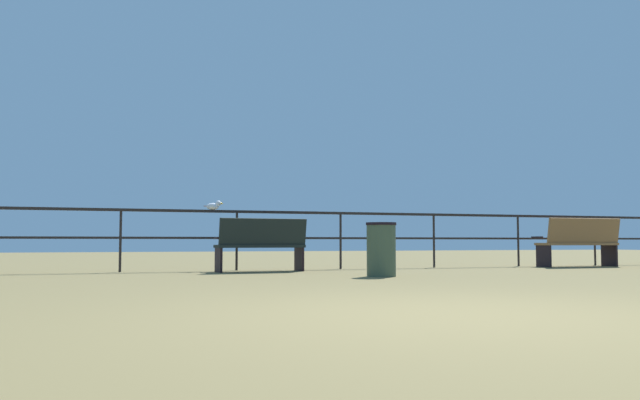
{
  "coord_description": "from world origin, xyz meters",
  "views": [
    {
      "loc": [
        -2.45,
        -4.03,
        0.52
      ],
      "look_at": [
        1.43,
        7.09,
        1.28
      ],
      "focal_mm": 36.36,
      "sensor_mm": 36.0,
      "label": 1
    }
  ],
  "objects_px": {
    "bench_near_left": "(261,242)",
    "seagull_on_rail": "(214,206)",
    "bench_near_right": "(580,240)",
    "trash_bin": "(381,249)"
  },
  "relations": [
    {
      "from": "bench_near_right",
      "to": "seagull_on_rail",
      "type": "relative_size",
      "value": 4.96
    },
    {
      "from": "bench_near_left",
      "to": "seagull_on_rail",
      "type": "distance_m",
      "value": 1.19
    },
    {
      "from": "bench_near_right",
      "to": "trash_bin",
      "type": "relative_size",
      "value": 2.17
    },
    {
      "from": "bench_near_left",
      "to": "seagull_on_rail",
      "type": "bearing_deg",
      "value": 135.7
    },
    {
      "from": "bench_near_left",
      "to": "seagull_on_rail",
      "type": "xyz_separation_m",
      "value": [
        -0.71,
        0.69,
        0.66
      ]
    },
    {
      "from": "bench_near_left",
      "to": "bench_near_right",
      "type": "bearing_deg",
      "value": -0.09
    },
    {
      "from": "bench_near_left",
      "to": "trash_bin",
      "type": "xyz_separation_m",
      "value": [
        1.32,
        -2.07,
        -0.1
      ]
    },
    {
      "from": "bench_near_left",
      "to": "trash_bin",
      "type": "relative_size",
      "value": 1.94
    },
    {
      "from": "seagull_on_rail",
      "to": "bench_near_left",
      "type": "bearing_deg",
      "value": -44.3
    },
    {
      "from": "bench_near_right",
      "to": "trash_bin",
      "type": "xyz_separation_m",
      "value": [
        -5.46,
        -2.06,
        -0.14
      ]
    }
  ]
}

